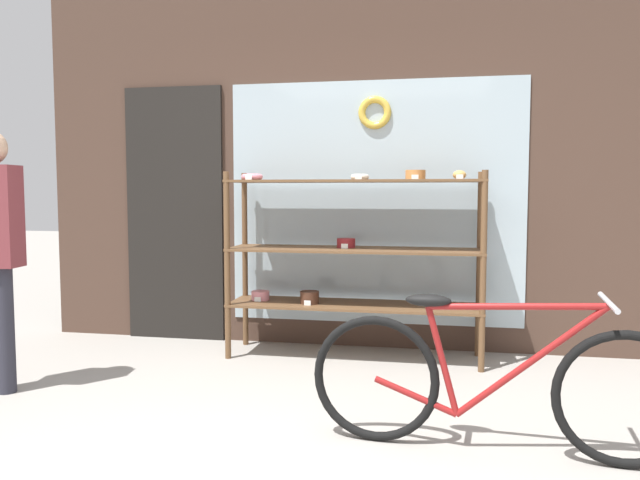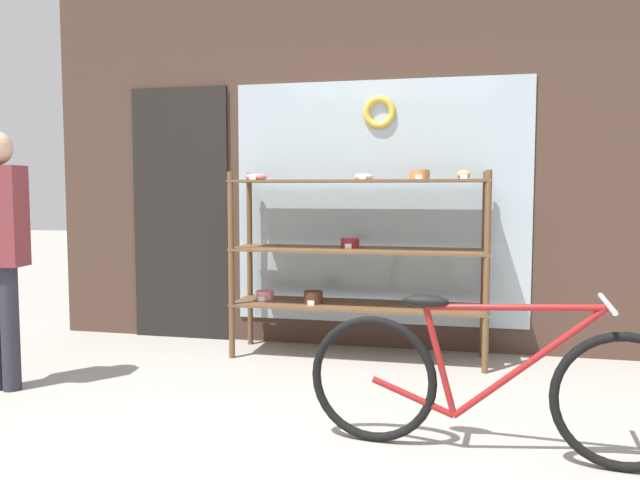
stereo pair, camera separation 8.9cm
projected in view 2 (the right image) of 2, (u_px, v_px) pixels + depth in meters
storefront_facade at (350, 140)px, 4.93m from camera, size 5.13×0.13×3.39m
display_case at (355, 247)px, 4.62m from camera, size 1.87×0.47×1.40m
bicycle at (490, 384)px, 2.91m from camera, size 1.76×0.46×0.76m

